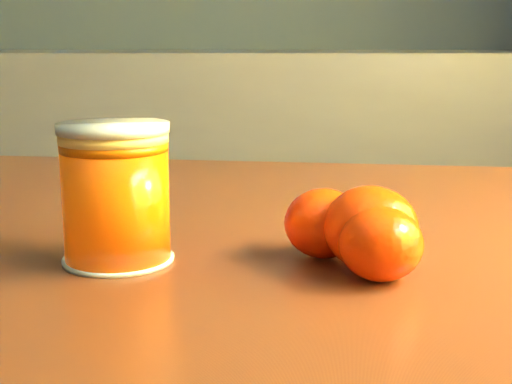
{
  "coord_description": "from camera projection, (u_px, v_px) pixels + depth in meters",
  "views": [
    {
      "loc": [
        0.94,
        -0.29,
        0.92
      ],
      "look_at": [
        0.94,
        0.22,
        0.82
      ],
      "focal_mm": 50.0,
      "sensor_mm": 36.0,
      "label": 1
    }
  ],
  "objects": [
    {
      "name": "orange_front",
      "position": [
        371.0,
        228.0,
        0.5
      ],
      "size": [
        0.09,
        0.09,
        0.06
      ],
      "primitive_type": "ellipsoid",
      "rotation": [
        0.0,
        0.0,
        -0.33
      ],
      "color": "#FC3605",
      "rests_on": "table"
    },
    {
      "name": "table",
      "position": [
        363.0,
        344.0,
        0.62
      ],
      "size": [
        1.1,
        0.83,
        0.77
      ],
      "rotation": [
        0.0,
        0.0,
        -0.12
      ],
      "color": "#5D2C17",
      "rests_on": "ground"
    },
    {
      "name": "orange_extra",
      "position": [
        381.0,
        244.0,
        0.48
      ],
      "size": [
        0.07,
        0.07,
        0.05
      ],
      "primitive_type": "ellipsoid",
      "rotation": [
        0.0,
        0.0,
        0.27
      ],
      "color": "#FC3605",
      "rests_on": "table"
    },
    {
      "name": "juice_glass",
      "position": [
        116.0,
        194.0,
        0.52
      ],
      "size": [
        0.08,
        0.08,
        0.1
      ],
      "rotation": [
        0.0,
        0.0,
        0.26
      ],
      "color": "#EF4E04",
      "rests_on": "table"
    },
    {
      "name": "orange_back",
      "position": [
        324.0,
        223.0,
        0.53
      ],
      "size": [
        0.08,
        0.08,
        0.05
      ],
      "primitive_type": "ellipsoid",
      "rotation": [
        0.0,
        0.0,
        0.34
      ],
      "color": "#FC3605",
      "rests_on": "table"
    }
  ]
}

